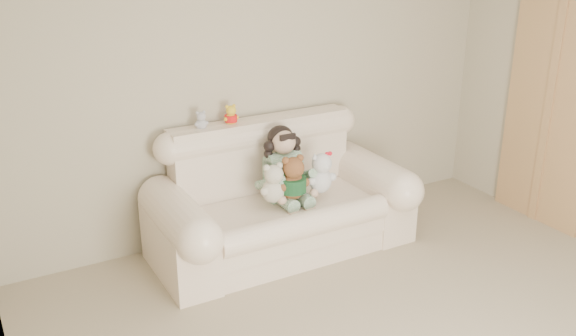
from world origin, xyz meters
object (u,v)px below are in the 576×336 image
(sofa, at_px, (282,191))
(brown_teddy, at_px, (293,174))
(seated_child, at_px, (283,162))
(cream_teddy, at_px, (273,179))
(white_cat, at_px, (321,169))

(sofa, relative_size, brown_teddy, 4.98)
(seated_child, bearing_deg, cream_teddy, -137.34)
(seated_child, relative_size, white_cat, 1.52)
(sofa, bearing_deg, brown_teddy, -79.96)
(seated_child, relative_size, cream_teddy, 1.65)
(sofa, bearing_deg, seated_child, 55.61)
(white_cat, bearing_deg, brown_teddy, 157.65)
(brown_teddy, relative_size, cream_teddy, 1.13)
(seated_child, bearing_deg, sofa, -126.89)
(white_cat, relative_size, cream_teddy, 1.09)
(sofa, relative_size, cream_teddy, 5.65)
(sofa, height_order, cream_teddy, sofa)
(sofa, height_order, white_cat, sofa)
(seated_child, distance_m, white_cat, 0.31)
(sofa, relative_size, white_cat, 5.20)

